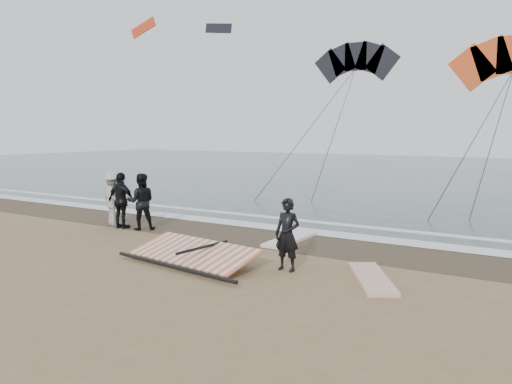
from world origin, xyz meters
TOP-DOWN VIEW (x-y plane):
  - ground at (0.00, 0.00)m, footprint 120.00×120.00m
  - sea at (0.00, 33.00)m, footprint 120.00×54.00m
  - wet_sand at (0.00, 4.50)m, footprint 120.00×2.80m
  - foam_near at (0.00, 5.90)m, footprint 120.00×0.90m
  - foam_far at (0.00, 7.60)m, footprint 120.00×0.45m
  - man_main at (1.35, 1.52)m, footprint 0.64×0.43m
  - board_white at (3.31, 1.80)m, footprint 1.76×2.37m
  - board_cream at (-0.04, 4.41)m, footprint 0.66×2.48m
  - trio_cluster at (-5.87, 3.35)m, footprint 2.67×1.20m
  - sail_rig at (-0.98, 0.99)m, footprint 3.98×2.12m
  - kite_dark at (-6.37, 26.53)m, footprint 7.11×7.91m
  - distant_kites at (-25.41, 30.00)m, footprint 9.14×4.12m

SIDE VIEW (x-z plane):
  - ground at x=0.00m, z-range 0.00..0.00m
  - wet_sand at x=0.00m, z-range 0.00..0.01m
  - sea at x=0.00m, z-range 0.00..0.02m
  - foam_near at x=0.00m, z-range 0.02..0.03m
  - foam_far at x=0.00m, z-range 0.02..0.03m
  - board_white at x=3.31m, z-range 0.00..0.09m
  - board_cream at x=-0.04m, z-range 0.00..0.10m
  - sail_rig at x=-0.98m, z-range -0.05..0.44m
  - man_main at x=1.35m, z-range 0.00..1.72m
  - trio_cluster at x=-5.87m, z-range -0.01..1.90m
  - kite_dark at x=-6.37m, z-range -0.64..16.81m
  - distant_kites at x=-25.41m, z-range 12.30..14.12m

